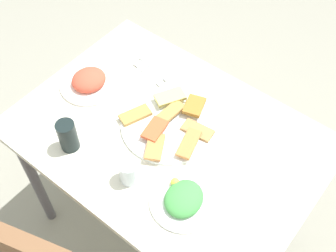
# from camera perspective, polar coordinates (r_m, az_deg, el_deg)

# --- Properties ---
(ground_plane) EXTENTS (6.00, 6.00, 0.00)m
(ground_plane) POSITION_cam_1_polar(r_m,az_deg,el_deg) (2.22, -0.03, -12.68)
(ground_plane) COLOR gray
(dining_table) EXTENTS (1.09, 0.78, 0.75)m
(dining_table) POSITION_cam_1_polar(r_m,az_deg,el_deg) (1.64, -0.04, -3.04)
(dining_table) COLOR silver
(dining_table) RESTS_ON ground_plane
(pide_platter) EXTENTS (0.35, 0.35, 0.04)m
(pide_platter) POSITION_cam_1_polar(r_m,az_deg,el_deg) (1.58, 0.14, 0.38)
(pide_platter) COLOR white
(pide_platter) RESTS_ON dining_table
(salad_plate_greens) EXTENTS (0.22, 0.22, 0.05)m
(salad_plate_greens) POSITION_cam_1_polar(r_m,az_deg,el_deg) (1.41, 2.04, -9.55)
(salad_plate_greens) COLOR white
(salad_plate_greens) RESTS_ON dining_table
(salad_plate_rice) EXTENTS (0.23, 0.23, 0.06)m
(salad_plate_rice) POSITION_cam_1_polar(r_m,az_deg,el_deg) (1.74, -10.31, 5.76)
(salad_plate_rice) COLOR white
(salad_plate_rice) RESTS_ON dining_table
(soda_can) EXTENTS (0.09, 0.09, 0.12)m
(soda_can) POSITION_cam_1_polar(r_m,az_deg,el_deg) (1.53, -12.96, -1.25)
(soda_can) COLOR black
(soda_can) RESTS_ON dining_table
(drinking_glass) EXTENTS (0.07, 0.07, 0.09)m
(drinking_glass) POSITION_cam_1_polar(r_m,az_deg,el_deg) (1.44, -5.13, -5.96)
(drinking_glass) COLOR silver
(drinking_glass) RESTS_ON dining_table
(paper_napkin) EXTENTS (0.16, 0.16, 0.00)m
(paper_napkin) POSITION_cam_1_polar(r_m,az_deg,el_deg) (1.77, -2.29, 7.07)
(paper_napkin) COLOR white
(paper_napkin) RESTS_ON dining_table
(fork) EXTENTS (0.17, 0.05, 0.00)m
(fork) POSITION_cam_1_polar(r_m,az_deg,el_deg) (1.78, -1.91, 7.49)
(fork) COLOR silver
(fork) RESTS_ON paper_napkin
(spoon) EXTENTS (0.16, 0.05, 0.00)m
(spoon) POSITION_cam_1_polar(r_m,az_deg,el_deg) (1.76, -2.67, 6.84)
(spoon) COLOR silver
(spoon) RESTS_ON paper_napkin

